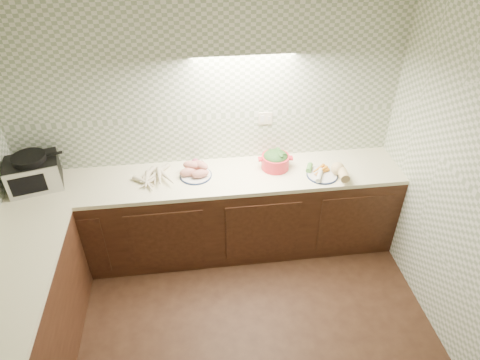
{
  "coord_description": "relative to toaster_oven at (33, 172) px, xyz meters",
  "views": [
    {
      "loc": [
        -0.14,
        -1.73,
        3.2
      ],
      "look_at": [
        0.24,
        1.25,
        1.02
      ],
      "focal_mm": 32.0,
      "sensor_mm": 36.0,
      "label": 1
    }
  ],
  "objects": [
    {
      "name": "counter",
      "position": [
        0.88,
        -0.88,
        -0.6
      ],
      "size": [
        3.6,
        3.6,
        0.9
      ],
      "color": "black",
      "rests_on": "ground"
    },
    {
      "name": "dutch_oven",
      "position": [
        2.18,
        0.01,
        -0.06
      ],
      "size": [
        0.33,
        0.28,
        0.18
      ],
      "rotation": [
        0.0,
        0.0,
        -0.06
      ],
      "color": "red",
      "rests_on": "counter"
    },
    {
      "name": "room",
      "position": [
        1.56,
        -1.56,
        0.58
      ],
      "size": [
        3.6,
        3.6,
        2.6
      ],
      "color": "black",
      "rests_on": "ground"
    },
    {
      "name": "parsnip_pile",
      "position": [
        1.06,
        -0.05,
        -0.11
      ],
      "size": [
        0.46,
        0.41,
        0.08
      ],
      "color": "beige",
      "rests_on": "counter"
    },
    {
      "name": "veg_plate",
      "position": [
        2.65,
        -0.18,
        -0.1
      ],
      "size": [
        0.38,
        0.31,
        0.13
      ],
      "rotation": [
        0.0,
        0.0,
        -0.23
      ],
      "color": "#111D41",
      "rests_on": "counter"
    },
    {
      "name": "toaster_oven",
      "position": [
        0.0,
        0.0,
        0.0
      ],
      "size": [
        0.51,
        0.44,
        0.31
      ],
      "rotation": [
        0.0,
        0.0,
        0.24
      ],
      "color": "black",
      "rests_on": "counter"
    },
    {
      "name": "onion_bowl",
      "position": [
        1.44,
        0.09,
        -0.11
      ],
      "size": [
        0.14,
        0.14,
        0.11
      ],
      "color": "black",
      "rests_on": "counter"
    },
    {
      "name": "sweet_potato_plate",
      "position": [
        1.42,
        -0.02,
        -0.09
      ],
      "size": [
        0.31,
        0.3,
        0.14
      ],
      "rotation": [
        0.0,
        0.0,
        -0.27
      ],
      "color": "#111D41",
      "rests_on": "counter"
    }
  ]
}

